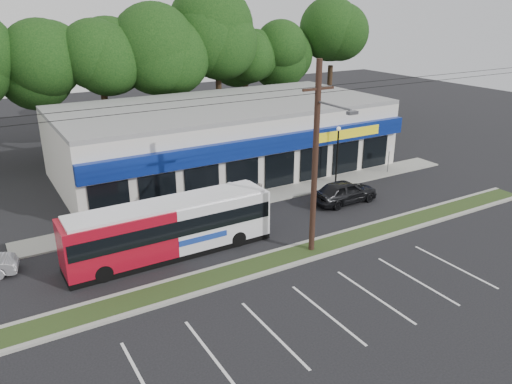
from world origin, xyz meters
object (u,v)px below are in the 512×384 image
Objects in this scene: lamp_post at (338,148)px; sign_post at (389,154)px; metrobus at (170,227)px; pedestrian_a at (229,195)px; utility_pole at (314,154)px; car_dark at (345,192)px; pedestrian_b at (259,196)px.

sign_post is (5.00, -0.23, -1.12)m from lamp_post.
metrobus is at bearing -163.53° from lamp_post.
lamp_post is 9.18m from pedestrian_a.
utility_pole is 9.00m from car_dark.
car_dark is 2.68× the size of pedestrian_b.
car_dark is 2.52× the size of pedestrian_a.
pedestrian_a is 1.06× the size of pedestrian_b.
metrobus is at bearing 1.87° from pedestrian_a.
pedestrian_a is at bearing -178.09° from lamp_post.
pedestrian_a is at bearing 35.51° from metrobus.
lamp_post is 0.93× the size of car_dark.
utility_pole is at bearing 126.31° from car_dark.
lamp_post is (8.17, 7.87, -2.74)m from utility_pole.
utility_pole reaches higher than sign_post.
metrobus is at bearing 51.81° from pedestrian_b.
pedestrian_b is (7.24, 3.09, -0.70)m from metrobus.
lamp_post reaches higher than metrobus.
pedestrian_b reaches higher than car_dark.
sign_post is 14.02m from pedestrian_a.
sign_post is at bearing 146.35° from pedestrian_a.
sign_post is at bearing 11.46° from metrobus.
utility_pole is at bearing -149.85° from sign_post.
lamp_post is 7.62m from pedestrian_b.
pedestrian_a is at bearing 66.86° from car_dark.
pedestrian_a is (-7.04, 3.00, 0.13)m from car_dark.
sign_post reaches higher than pedestrian_b.
lamp_post reaches higher than pedestrian_b.
car_dark is at bearing 4.22° from metrobus.
pedestrian_a is (5.54, 4.00, -0.65)m from metrobus.
pedestrian_b is at bearing 22.77° from metrobus.
pedestrian_b is at bearing 117.89° from pedestrian_a.
car_dark is 5.73m from pedestrian_b.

